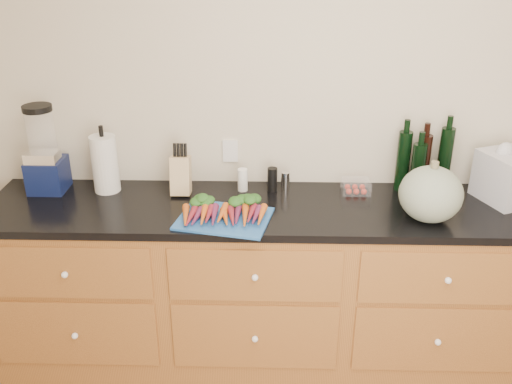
{
  "coord_description": "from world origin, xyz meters",
  "views": [
    {
      "loc": [
        -0.38,
        -1.28,
        2.2
      ],
      "look_at": [
        -0.45,
        1.2,
        1.06
      ],
      "focal_mm": 40.0,
      "sensor_mm": 36.0,
      "label": 1
    }
  ],
  "objects_px": {
    "carrots": "(225,211)",
    "paper_towel": "(105,164)",
    "blender_appliance": "(44,154)",
    "squash": "(431,194)",
    "knife_block": "(181,175)",
    "tomato_box": "(356,186)",
    "cutting_board": "(224,219)"
  },
  "relations": [
    {
      "from": "cutting_board",
      "to": "carrots",
      "type": "height_order",
      "value": "carrots"
    },
    {
      "from": "squash",
      "to": "knife_block",
      "type": "distance_m",
      "value": 1.25
    },
    {
      "from": "cutting_board",
      "to": "paper_towel",
      "type": "height_order",
      "value": "paper_towel"
    },
    {
      "from": "paper_towel",
      "to": "cutting_board",
      "type": "bearing_deg",
      "value": -26.39
    },
    {
      "from": "tomato_box",
      "to": "blender_appliance",
      "type": "bearing_deg",
      "value": -179.56
    },
    {
      "from": "cutting_board",
      "to": "tomato_box",
      "type": "xyz_separation_m",
      "value": [
        0.67,
        0.33,
        0.03
      ]
    },
    {
      "from": "blender_appliance",
      "to": "carrots",
      "type": "bearing_deg",
      "value": -16.69
    },
    {
      "from": "cutting_board",
      "to": "knife_block",
      "type": "distance_m",
      "value": 0.4
    },
    {
      "from": "squash",
      "to": "paper_towel",
      "type": "relative_size",
      "value": 0.98
    },
    {
      "from": "paper_towel",
      "to": "squash",
      "type": "bearing_deg",
      "value": -10.22
    },
    {
      "from": "knife_block",
      "to": "tomato_box",
      "type": "bearing_deg",
      "value": 1.87
    },
    {
      "from": "carrots",
      "to": "blender_appliance",
      "type": "xyz_separation_m",
      "value": [
        -0.95,
        0.29,
        0.17
      ]
    },
    {
      "from": "paper_towel",
      "to": "knife_block",
      "type": "distance_m",
      "value": 0.4
    },
    {
      "from": "knife_block",
      "to": "tomato_box",
      "type": "xyz_separation_m",
      "value": [
        0.92,
        0.03,
        -0.07
      ]
    },
    {
      "from": "squash",
      "to": "blender_appliance",
      "type": "relative_size",
      "value": 0.64
    },
    {
      "from": "paper_towel",
      "to": "tomato_box",
      "type": "bearing_deg",
      "value": 0.44
    },
    {
      "from": "cutting_board",
      "to": "carrots",
      "type": "distance_m",
      "value": 0.04
    },
    {
      "from": "blender_appliance",
      "to": "cutting_board",
      "type": "bearing_deg",
      "value": -18.39
    },
    {
      "from": "squash",
      "to": "cutting_board",
      "type": "bearing_deg",
      "value": -178.34
    },
    {
      "from": "cutting_board",
      "to": "blender_appliance",
      "type": "height_order",
      "value": "blender_appliance"
    },
    {
      "from": "blender_appliance",
      "to": "tomato_box",
      "type": "height_order",
      "value": "blender_appliance"
    },
    {
      "from": "blender_appliance",
      "to": "tomato_box",
      "type": "bearing_deg",
      "value": 0.44
    },
    {
      "from": "carrots",
      "to": "paper_towel",
      "type": "height_order",
      "value": "paper_towel"
    },
    {
      "from": "cutting_board",
      "to": "carrots",
      "type": "xyz_separation_m",
      "value": [
        0.0,
        0.03,
        0.03
      ]
    },
    {
      "from": "squash",
      "to": "knife_block",
      "type": "xyz_separation_m",
      "value": [
        -1.22,
        0.27,
        -0.03
      ]
    },
    {
      "from": "paper_towel",
      "to": "knife_block",
      "type": "bearing_deg",
      "value": -2.88
    },
    {
      "from": "squash",
      "to": "knife_block",
      "type": "bearing_deg",
      "value": 167.44
    },
    {
      "from": "cutting_board",
      "to": "tomato_box",
      "type": "relative_size",
      "value": 2.9
    },
    {
      "from": "blender_appliance",
      "to": "tomato_box",
      "type": "relative_size",
      "value": 3.16
    },
    {
      "from": "squash",
      "to": "blender_appliance",
      "type": "xyz_separation_m",
      "value": [
        -1.93,
        0.29,
        0.07
      ]
    },
    {
      "from": "tomato_box",
      "to": "cutting_board",
      "type": "bearing_deg",
      "value": -153.77
    },
    {
      "from": "paper_towel",
      "to": "blender_appliance",
      "type": "bearing_deg",
      "value": -179.53
    }
  ]
}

